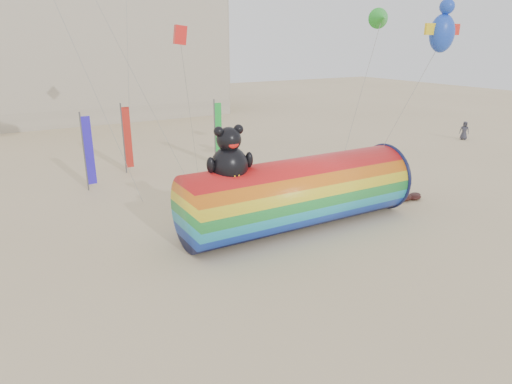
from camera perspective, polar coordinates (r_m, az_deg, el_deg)
ground at (r=21.84m, az=0.85°, el=-7.28°), size 160.00×160.00×0.00m
windsock_assembly at (r=23.99m, az=5.31°, el=0.08°), size 12.77×3.89×5.89m
kite_handler at (r=30.68m, az=16.76°, el=1.46°), size 0.80×0.78×1.85m
fabric_bundle at (r=29.98m, az=18.12°, el=-0.59°), size 2.62×1.35×0.41m
festival_banners at (r=34.10m, az=-13.37°, el=6.37°), size 10.75×3.03×5.20m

